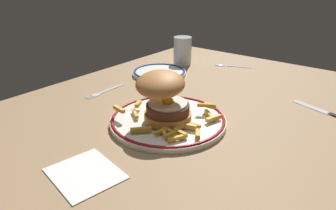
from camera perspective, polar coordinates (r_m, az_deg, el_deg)
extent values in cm
cube|color=#997853|center=(75.47, 3.80, -3.80)|extent=(124.16, 92.76, 4.00)
cylinder|color=white|center=(71.87, 0.00, -2.91)|extent=(27.03, 27.03, 1.20)
torus|color=maroon|center=(71.60, 0.00, -2.48)|extent=(26.63, 26.63, 0.80)
cylinder|color=#BC7A36|center=(69.62, -0.04, -2.10)|extent=(10.70, 10.70, 1.80)
cylinder|color=#552F1C|center=(68.79, -0.04, -0.66)|extent=(9.75, 9.75, 2.07)
cylinder|color=white|center=(68.26, -0.04, 0.32)|extent=(8.73, 8.73, 0.50)
ellipsoid|color=yellow|center=(67.95, -0.05, 0.82)|extent=(2.60, 2.60, 1.40)
ellipsoid|color=#BA773A|center=(67.22, -1.44, 3.95)|extent=(14.91, 14.63, 6.17)
cube|color=gold|center=(63.60, 5.57, -5.38)|extent=(2.94, 2.38, 0.92)
cube|color=gold|center=(70.82, 8.62, -2.33)|extent=(4.28, 2.06, 0.90)
cube|color=gold|center=(74.18, 7.76, -0.12)|extent=(1.22, 2.93, 1.00)
cube|color=gold|center=(64.92, -0.77, -4.71)|extent=(4.77, 1.59, 0.72)
cube|color=gold|center=(72.66, -6.15, -1.54)|extent=(3.21, 4.28, 0.75)
cube|color=gold|center=(65.13, -5.04, -4.61)|extent=(3.93, 3.74, 0.91)
cube|color=#EDB150|center=(65.06, -0.90, -4.62)|extent=(3.61, 3.76, 0.77)
cube|color=gold|center=(73.27, 7.05, -0.03)|extent=(2.84, 3.89, 0.77)
cube|color=gold|center=(62.19, 1.80, -6.11)|extent=(4.19, 2.51, 0.72)
cube|color=gold|center=(72.04, 7.76, -1.84)|extent=(3.43, 4.31, 0.79)
cube|color=gold|center=(75.02, -5.58, 0.20)|extent=(3.04, 2.18, 0.93)
cube|color=gold|center=(63.93, 2.21, -5.14)|extent=(1.46, 3.77, 0.86)
cube|color=gold|center=(66.35, 4.04, -3.98)|extent=(1.78, 3.27, 0.96)
cube|color=gold|center=(78.40, -0.61, 0.66)|extent=(4.10, 1.98, 0.94)
cube|color=gold|center=(64.33, 0.15, -4.89)|extent=(1.07, 3.57, 0.93)
cube|color=#EDB147|center=(71.09, -9.09, -0.74)|extent=(1.47, 3.91, 0.86)
cube|color=orange|center=(67.33, 4.72, -3.67)|extent=(1.16, 3.58, 0.72)
cube|color=gold|center=(63.06, 0.45, -5.57)|extent=(3.02, 1.45, 0.86)
cylinder|color=silver|center=(115.93, 2.71, 10.02)|extent=(6.64, 6.64, 10.22)
cylinder|color=silver|center=(116.36, 2.70, 9.20)|extent=(6.11, 6.11, 6.79)
cylinder|color=white|center=(104.76, -1.62, 5.93)|extent=(18.02, 18.02, 1.20)
torus|color=navy|center=(104.58, -1.63, 6.24)|extent=(17.62, 17.62, 0.80)
cube|color=silver|center=(93.78, -10.48, 3.03)|extent=(10.02, 1.24, 0.36)
cube|color=silver|center=(90.14, -13.24, 1.91)|extent=(2.45, 2.26, 0.32)
cube|color=silver|center=(88.33, -13.99, 1.36)|extent=(2.41, 0.32, 0.28)
cube|color=silver|center=(88.69, -14.20, 1.44)|extent=(2.41, 0.32, 0.28)
cube|color=silver|center=(89.06, -14.40, 1.51)|extent=(2.41, 0.32, 0.28)
cube|color=silver|center=(89.43, -14.61, 1.58)|extent=(2.41, 0.32, 0.28)
cube|color=silver|center=(88.21, 25.25, -0.34)|extent=(5.03, 11.03, 0.24)
cube|color=silver|center=(116.44, 13.03, 6.98)|extent=(4.03, 8.67, 0.32)
ellipsoid|color=silver|center=(116.98, 9.61, 7.45)|extent=(3.74, 4.30, 0.90)
cube|color=white|center=(57.28, -15.15, -12.10)|extent=(12.70, 14.15, 0.40)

